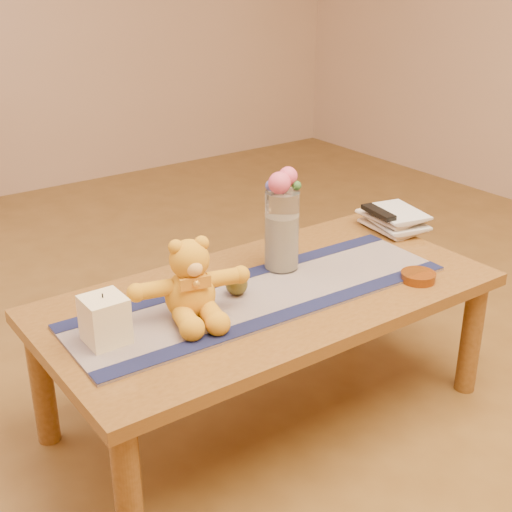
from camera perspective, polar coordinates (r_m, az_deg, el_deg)
floor at (r=2.40m, az=0.99°, el=-12.49°), size 5.50×5.50×0.00m
coffee_table_top at (r=2.18m, az=1.07°, el=-3.31°), size 1.40×0.70×0.04m
table_leg_fl at (r=1.83m, az=-10.29°, el=-18.40°), size 0.07×0.07×0.41m
table_leg_fr at (r=2.51m, az=16.98°, el=-6.31°), size 0.07×0.07×0.41m
table_leg_bl at (r=2.27m, az=-16.89°, el=-9.85°), size 0.07×0.07×0.41m
table_leg_br at (r=2.85m, az=7.89°, el=-1.76°), size 0.07×0.07×0.41m
persian_runner at (r=2.13m, az=0.51°, el=-3.20°), size 1.21×0.38×0.01m
runner_border_near at (r=2.02m, az=2.85°, el=-4.60°), size 1.20×0.09×0.00m
runner_border_far at (r=2.24m, az=-1.60°, el=-1.69°), size 1.20×0.09×0.00m
teddy_bear at (r=1.97m, az=-5.38°, el=-1.88°), size 0.38×0.34×0.22m
pillar_candle at (r=1.90m, az=-12.11°, el=-5.05°), size 0.11×0.11×0.13m
candle_wick at (r=1.87m, az=-12.29°, el=-3.15°), size 0.00×0.00×0.01m
glass_vase at (r=2.25m, az=2.10°, el=2.07°), size 0.11×0.11×0.26m
potpourri_fill at (r=2.27m, az=2.08°, el=1.15°), size 0.09×0.09×0.18m
rose_left at (r=2.18m, az=1.91°, el=5.92°), size 0.07×0.07×0.07m
rose_right at (r=2.21m, az=2.60°, el=6.46°), size 0.06×0.06×0.06m
blue_flower_back at (r=2.23m, az=1.81°, el=6.17°), size 0.04×0.04×0.04m
blue_flower_side at (r=2.20m, az=1.22°, el=5.69°), size 0.04×0.04×0.04m
leaf_sprig at (r=2.21m, az=3.30°, el=5.70°), size 0.03×0.03×0.03m
bronze_ball at (r=2.11m, az=-1.58°, el=-2.28°), size 0.08×0.08×0.07m
book_bottom at (r=2.64m, az=9.62°, el=2.05°), size 0.19×0.24×0.02m
book_lower at (r=2.63m, az=9.78°, el=2.42°), size 0.21×0.26×0.02m
book_upper at (r=2.62m, az=9.53°, el=2.82°), size 0.18×0.23×0.02m
book_top at (r=2.62m, az=9.80°, el=3.21°), size 0.21×0.25×0.02m
tv_remote at (r=2.60m, az=9.85°, el=3.50°), size 0.07×0.17×0.02m
amber_dish at (r=2.28m, az=12.96°, el=-1.64°), size 0.13×0.13×0.03m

